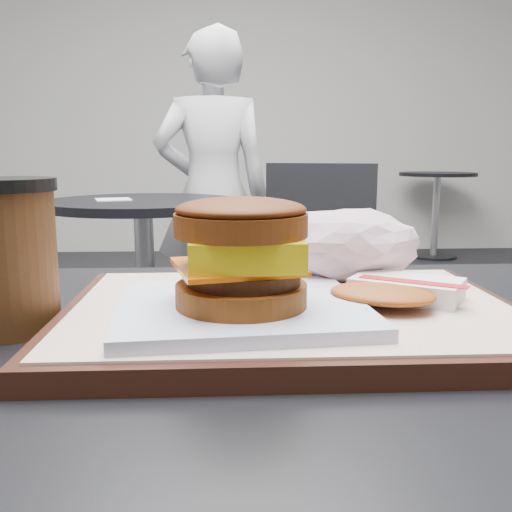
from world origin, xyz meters
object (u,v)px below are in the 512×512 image
object	(u,v)px
breakfast_sandwich	(242,267)
neighbor_chair	(286,265)
coffee_cup	(5,255)
neighbor_table	(145,254)
serving_tray	(292,315)
patron	(213,195)
hash_brown	(396,291)
crumpled_wrapper	(342,244)

from	to	relation	value
breakfast_sandwich	neighbor_chair	world-z (taller)	breakfast_sandwich
coffee_cup	neighbor_table	size ratio (longest dim) A/B	0.17
serving_tray	breakfast_sandwich	distance (m)	0.08
neighbor_chair	patron	distance (m)	0.68
breakfast_sandwich	coffee_cup	bearing A→B (deg)	168.32
serving_tray	hash_brown	distance (m)	0.09
neighbor_table	breakfast_sandwich	bearing A→B (deg)	-79.35
crumpled_wrapper	patron	xyz separation A→B (m)	(-0.17, 2.06, -0.10)
coffee_cup	patron	xyz separation A→B (m)	(0.12, 2.16, -0.11)
crumpled_wrapper	coffee_cup	size ratio (longest dim) A/B	1.27
coffee_cup	crumpled_wrapper	bearing A→B (deg)	17.66
breakfast_sandwich	coffee_cup	xyz separation A→B (m)	(-0.19, 0.04, 0.00)
hash_brown	coffee_cup	world-z (taller)	coffee_cup
hash_brown	neighbor_chair	distance (m)	1.61
neighbor_chair	patron	bearing A→B (deg)	115.51
coffee_cup	neighbor_chair	bearing A→B (deg)	75.87
breakfast_sandwich	neighbor_chair	xyz separation A→B (m)	(0.21, 1.62, -0.32)
crumpled_wrapper	coffee_cup	bearing A→B (deg)	-162.34
serving_tray	breakfast_sandwich	size ratio (longest dim) A/B	1.86
coffee_cup	neighbor_chair	world-z (taller)	coffee_cup
serving_tray	neighbor_chair	xyz separation A→B (m)	(0.16, 1.58, -0.27)
crumpled_wrapper	coffee_cup	xyz separation A→B (m)	(-0.30, -0.09, 0.01)
serving_tray	coffee_cup	distance (m)	0.24
serving_tray	crumpled_wrapper	xyz separation A→B (m)	(0.06, 0.09, 0.05)
breakfast_sandwich	hash_brown	distance (m)	0.14
serving_tray	patron	world-z (taller)	patron
serving_tray	breakfast_sandwich	world-z (taller)	breakfast_sandwich
serving_tray	crumpled_wrapper	world-z (taller)	crumpled_wrapper
neighbor_table	hash_brown	bearing A→B (deg)	-74.72
coffee_cup	hash_brown	bearing A→B (deg)	-0.76
neighbor_chair	serving_tray	bearing A→B (deg)	-95.91
breakfast_sandwich	neighbor_table	bearing A→B (deg)	100.65
crumpled_wrapper	neighbor_table	bearing A→B (deg)	105.31
hash_brown	patron	world-z (taller)	patron
neighbor_table	neighbor_chair	size ratio (longest dim) A/B	0.85
neighbor_table	crumpled_wrapper	bearing A→B (deg)	-74.69
serving_tray	hash_brown	xyz separation A→B (m)	(0.09, -0.00, 0.02)
serving_tray	neighbor_table	distance (m)	1.66
breakfast_sandwich	patron	bearing A→B (deg)	91.81
neighbor_table	patron	distance (m)	0.62
coffee_cup	patron	world-z (taller)	patron
serving_tray	hash_brown	size ratio (longest dim) A/B	2.81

